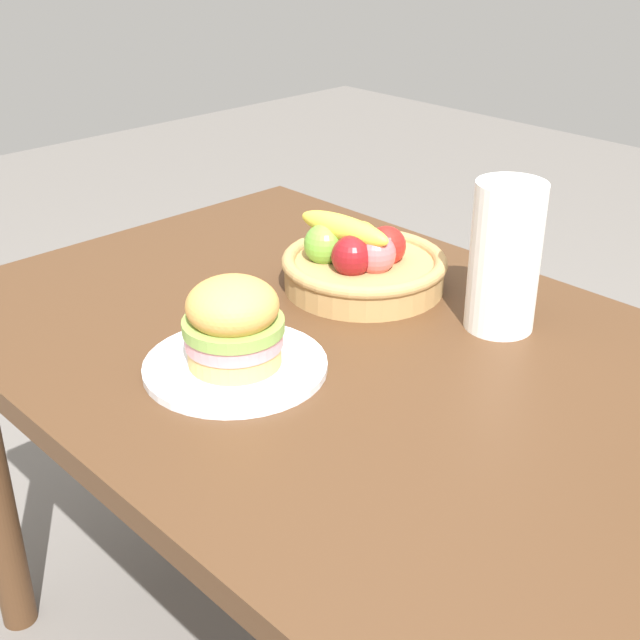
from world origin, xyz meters
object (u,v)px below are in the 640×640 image
Objects in this scene: sandwich at (233,323)px; paper_towel_roll at (505,257)px; fruit_basket at (362,263)px; plate at (235,366)px.

paper_towel_roll reaches higher than sandwich.
sandwich reaches higher than fruit_basket.
sandwich is 0.61× the size of paper_towel_roll.
plate is 0.93× the size of fruit_basket.
plate is at bearing -77.91° from fruit_basket.
plate is 0.07m from sandwich.
sandwich is 0.44m from paper_towel_roll.
paper_towel_roll is (0.26, 0.05, 0.07)m from fruit_basket.
plate is 1.13× the size of paper_towel_roll.
sandwich is 0.51× the size of fruit_basket.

